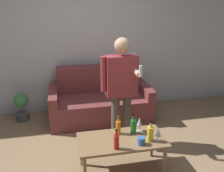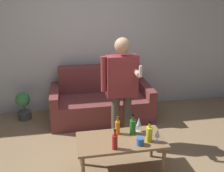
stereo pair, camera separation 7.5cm
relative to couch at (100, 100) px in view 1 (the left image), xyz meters
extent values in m
plane|color=#997A56|center=(-0.16, -1.52, -0.31)|extent=(16.00, 16.00, 0.00)
cube|color=silver|center=(-0.16, 0.47, 1.04)|extent=(8.00, 0.06, 2.70)
cube|color=brown|center=(0.00, -0.19, -0.10)|extent=(1.46, 0.63, 0.41)
cube|color=brown|center=(0.00, 0.25, 0.13)|extent=(1.46, 0.24, 0.89)
cube|color=brown|center=(-0.80, -0.06, -0.02)|extent=(0.14, 0.87, 0.59)
cube|color=brown|center=(0.80, -0.06, -0.02)|extent=(0.14, 0.87, 0.59)
cube|color=#8E6B47|center=(0.02, -1.55, 0.13)|extent=(1.05, 0.53, 0.03)
cylinder|color=#8E6B47|center=(0.50, -1.76, -0.10)|extent=(0.04, 0.04, 0.43)
cylinder|color=#8E6B47|center=(-0.45, -1.34, -0.10)|extent=(0.04, 0.04, 0.43)
cylinder|color=#8E6B47|center=(0.50, -1.34, -0.10)|extent=(0.04, 0.04, 0.43)
cylinder|color=orange|center=(0.01, -1.42, 0.23)|extent=(0.06, 0.06, 0.17)
cylinder|color=orange|center=(0.01, -1.42, 0.35)|extent=(0.02, 0.02, 0.07)
cylinder|color=black|center=(0.01, -1.42, 0.38)|extent=(0.03, 0.03, 0.01)
cylinder|color=#23752D|center=(0.19, -1.45, 0.24)|extent=(0.07, 0.07, 0.18)
cylinder|color=#23752D|center=(0.19, -1.45, 0.36)|extent=(0.03, 0.03, 0.07)
cylinder|color=black|center=(0.19, -1.45, 0.39)|extent=(0.03, 0.03, 0.01)
cylinder|color=#B21E1E|center=(-0.08, -1.73, 0.24)|extent=(0.06, 0.06, 0.18)
cylinder|color=#B21E1E|center=(-0.08, -1.73, 0.36)|extent=(0.02, 0.02, 0.07)
cylinder|color=black|center=(-0.08, -1.73, 0.38)|extent=(0.03, 0.03, 0.01)
cylinder|color=yellow|center=(0.34, -1.65, 0.24)|extent=(0.07, 0.07, 0.18)
cylinder|color=yellow|center=(0.34, -1.65, 0.36)|extent=(0.03, 0.03, 0.07)
cylinder|color=black|center=(0.34, -1.65, 0.39)|extent=(0.03, 0.03, 0.01)
cylinder|color=silver|center=(0.43, -1.68, 0.15)|extent=(0.06, 0.06, 0.01)
cylinder|color=silver|center=(0.43, -1.68, 0.19)|extent=(0.01, 0.01, 0.07)
cone|color=silver|center=(0.43, -1.68, 0.27)|extent=(0.06, 0.06, 0.09)
cylinder|color=silver|center=(0.28, -1.41, 0.15)|extent=(0.06, 0.06, 0.01)
cylinder|color=silver|center=(0.28, -1.41, 0.19)|extent=(0.01, 0.01, 0.08)
cone|color=silver|center=(0.28, -1.41, 0.28)|extent=(0.07, 0.07, 0.11)
cylinder|color=#3366B2|center=(0.22, -1.70, 0.19)|extent=(0.09, 0.09, 0.09)
cylinder|color=brown|center=(0.08, -0.92, 0.07)|extent=(0.12, 0.12, 0.76)
cylinder|color=brown|center=(0.25, -0.92, 0.07)|extent=(0.12, 0.12, 0.76)
cube|color=#933338|center=(0.17, -0.92, 0.73)|extent=(0.43, 0.19, 0.57)
sphere|color=tan|center=(0.17, -0.92, 1.15)|extent=(0.21, 0.21, 0.21)
cylinder|color=#933338|center=(-0.08, -0.92, 0.78)|extent=(0.08, 0.08, 0.48)
cylinder|color=tan|center=(0.34, -1.05, 0.82)|extent=(0.08, 0.26, 0.08)
cube|color=white|center=(0.34, -1.21, 0.88)|extent=(0.03, 0.03, 0.14)
cylinder|color=#4C4C51|center=(-1.36, 0.14, -0.24)|extent=(0.23, 0.23, 0.14)
cylinder|color=#476B38|center=(-1.36, 0.14, -0.10)|extent=(0.03, 0.03, 0.15)
sphere|color=#428E4C|center=(-1.36, 0.14, 0.06)|extent=(0.25, 0.25, 0.25)
camera|label=1|loc=(-0.62, -4.06, 1.77)|focal=40.00mm
camera|label=2|loc=(-0.54, -4.08, 1.77)|focal=40.00mm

